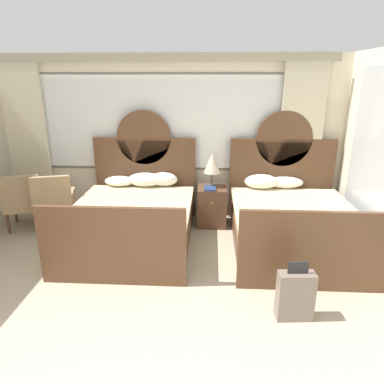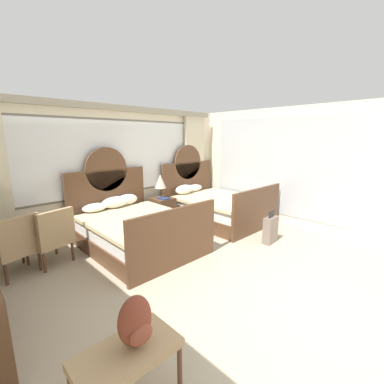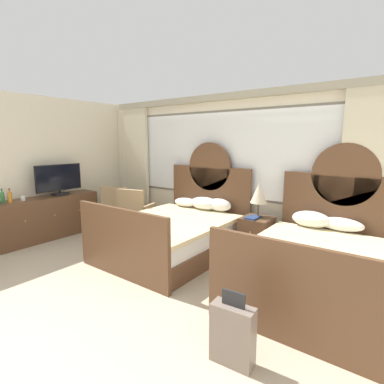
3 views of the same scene
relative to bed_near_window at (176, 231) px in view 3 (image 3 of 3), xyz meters
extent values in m
cube|color=beige|center=(0.28, 1.17, 0.99)|extent=(6.00, 0.07, 2.70)
cube|color=#646054|center=(0.28, 1.12, 1.24)|extent=(4.24, 0.02, 1.60)
cube|color=white|center=(0.28, 1.12, 1.24)|extent=(4.16, 0.02, 1.52)
cube|color=beige|center=(-2.00, 1.03, 0.94)|extent=(0.67, 0.08, 2.60)
cube|color=beige|center=(2.56, 1.03, 0.94)|extent=(0.67, 0.08, 2.60)
cube|color=#9C957E|center=(0.28, 1.03, 2.26)|extent=(5.52, 0.10, 0.12)
cube|color=beige|center=(-2.76, -1.30, 0.99)|extent=(0.07, 4.86, 2.70)
cube|color=brown|center=(0.00, -0.07, -0.21)|extent=(1.64, 2.11, 0.30)
cube|color=white|center=(0.00, -0.07, 0.06)|extent=(1.58, 2.01, 0.24)
cube|color=beige|center=(0.00, -0.15, 0.21)|extent=(1.68, 1.91, 0.06)
cube|color=brown|center=(0.00, 1.02, 0.32)|extent=(1.72, 0.06, 1.38)
cylinder|color=brown|center=(0.00, 1.02, 1.01)|extent=(0.90, 0.06, 0.90)
cube|color=brown|center=(0.00, -1.15, 0.12)|extent=(1.72, 0.06, 0.97)
ellipsoid|color=white|center=(-0.40, 0.80, 0.32)|extent=(0.49, 0.30, 0.16)
ellipsoid|color=white|center=(0.04, 0.80, 0.35)|extent=(0.58, 0.32, 0.23)
ellipsoid|color=white|center=(0.33, 0.83, 0.35)|extent=(0.47, 0.26, 0.23)
cube|color=brown|center=(2.30, -0.07, -0.21)|extent=(1.64, 2.11, 0.30)
cube|color=white|center=(2.30, -0.07, 0.06)|extent=(1.58, 2.01, 0.24)
cube|color=beige|center=(2.30, -0.15, 0.21)|extent=(1.68, 1.91, 0.06)
cube|color=brown|center=(2.30, 1.02, 0.32)|extent=(1.72, 0.06, 1.38)
cylinder|color=brown|center=(2.30, 1.02, 1.01)|extent=(0.90, 0.06, 0.90)
cube|color=brown|center=(2.30, -1.15, 0.12)|extent=(1.72, 0.06, 0.97)
ellipsoid|color=white|center=(1.94, 0.77, 0.35)|extent=(0.54, 0.27, 0.24)
ellipsoid|color=white|center=(2.33, 0.83, 0.33)|extent=(0.59, 0.25, 0.19)
cube|color=brown|center=(1.15, 0.65, -0.04)|extent=(0.46, 0.46, 0.64)
sphere|color=tan|center=(1.15, 0.41, 0.10)|extent=(0.02, 0.02, 0.02)
cylinder|color=brown|center=(1.14, 0.71, 0.29)|extent=(0.14, 0.14, 0.02)
cylinder|color=brown|center=(1.14, 0.71, 0.40)|extent=(0.03, 0.03, 0.21)
cone|color=beige|center=(1.14, 0.71, 0.67)|extent=(0.27, 0.27, 0.32)
cube|color=navy|center=(1.11, 0.56, 0.29)|extent=(0.18, 0.26, 0.03)
cube|color=brown|center=(-2.48, -0.85, 0.04)|extent=(0.48, 1.92, 0.81)
sphere|color=tan|center=(-2.23, -0.33, 0.12)|extent=(0.03, 0.03, 0.03)
sphere|color=tan|center=(-2.23, -0.85, 0.12)|extent=(0.03, 0.03, 0.03)
sphere|color=tan|center=(-2.23, -1.38, 0.12)|extent=(0.03, 0.03, 0.03)
cube|color=black|center=(-2.46, -0.59, 0.46)|extent=(0.20, 0.28, 0.04)
cylinder|color=black|center=(-2.46, -0.59, 0.51)|extent=(0.04, 0.04, 0.05)
cube|color=black|center=(-2.46, -0.59, 0.79)|extent=(0.04, 0.92, 0.51)
cube|color=black|center=(-2.44, -0.59, 0.79)|extent=(0.01, 0.88, 0.47)
cylinder|color=#337A3D|center=(-2.53, -1.59, 0.53)|extent=(0.06, 0.06, 0.18)
cylinder|color=#337A3D|center=(-2.53, -1.59, 0.65)|extent=(0.03, 0.03, 0.07)
cylinder|color=black|center=(-2.53, -1.59, 0.68)|extent=(0.03, 0.03, 0.01)
cylinder|color=#B7701E|center=(-2.40, -1.52, 0.53)|extent=(0.07, 0.07, 0.18)
cylinder|color=#B7701E|center=(-2.40, -1.52, 0.66)|extent=(0.03, 0.03, 0.07)
cylinder|color=black|center=(-2.40, -1.52, 0.69)|extent=(0.03, 0.03, 0.01)
cylinder|color=white|center=(-2.45, -1.29, 0.48)|extent=(0.08, 0.08, 0.08)
torus|color=white|center=(-2.41, -1.29, 0.49)|extent=(0.05, 0.01, 0.05)
cube|color=tan|center=(-1.36, 0.41, 0.01)|extent=(0.71, 0.71, 0.10)
cube|color=tan|center=(-1.29, 0.17, 0.31)|extent=(0.58, 0.23, 0.50)
cube|color=tan|center=(-1.11, 0.48, 0.14)|extent=(0.19, 0.52, 0.16)
cube|color=tan|center=(-1.61, 0.34, 0.14)|extent=(0.19, 0.52, 0.16)
cylinder|color=brown|center=(-1.19, 0.70, -0.20)|extent=(0.04, 0.04, 0.33)
cylinder|color=brown|center=(-1.65, 0.58, -0.20)|extent=(0.04, 0.04, 0.33)
cylinder|color=brown|center=(-1.07, 0.24, -0.20)|extent=(0.04, 0.04, 0.33)
cylinder|color=brown|center=(-1.53, 0.12, -0.20)|extent=(0.04, 0.04, 0.33)
cube|color=tan|center=(-1.85, 0.41, 0.01)|extent=(0.72, 0.72, 0.10)
cube|color=tan|center=(-1.78, 0.17, 0.31)|extent=(0.57, 0.24, 0.50)
cube|color=tan|center=(-1.60, 0.49, 0.14)|extent=(0.21, 0.51, 0.16)
cube|color=tan|center=(-2.10, 0.34, 0.14)|extent=(0.21, 0.51, 0.16)
cylinder|color=brown|center=(-1.69, 0.71, -0.20)|extent=(0.04, 0.04, 0.33)
cylinder|color=brown|center=(-2.15, 0.57, -0.20)|extent=(0.04, 0.04, 0.33)
cylinder|color=brown|center=(-1.55, 0.25, -0.20)|extent=(0.04, 0.04, 0.33)
cylinder|color=brown|center=(-2.01, 0.11, -0.20)|extent=(0.04, 0.04, 0.33)
cube|color=#75665B|center=(1.99, -1.66, -0.11)|extent=(0.37, 0.18, 0.52)
cube|color=#232326|center=(1.99, -1.66, 0.22)|extent=(0.20, 0.03, 0.13)
cylinder|color=black|center=(1.84, -1.67, -0.34)|extent=(0.05, 0.02, 0.05)
cylinder|color=black|center=(2.13, -1.65, -0.34)|extent=(0.05, 0.02, 0.05)
camera|label=1|loc=(1.12, -4.69, 1.99)|focal=32.57mm
camera|label=2|loc=(-2.44, -4.04, 1.65)|focal=24.31mm
camera|label=3|loc=(3.03, -3.65, 1.48)|focal=27.67mm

